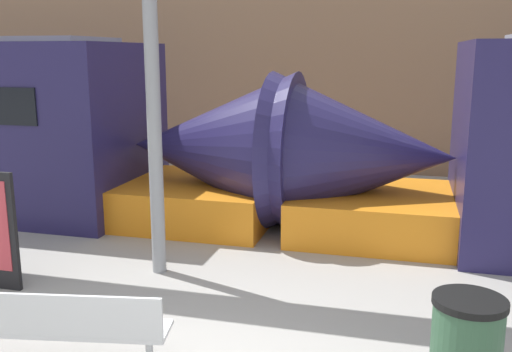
# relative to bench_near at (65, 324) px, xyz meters

# --- Properties ---
(station_wall) EXTENTS (56.00, 0.20, 5.00)m
(station_wall) POSITION_rel_bench_near_xyz_m (1.23, 10.01, 2.01)
(station_wall) COLOR #937051
(station_wall) RESTS_ON ground_plane
(bench_near) EXTENTS (1.94, 0.77, 0.83)m
(bench_near) POSITION_rel_bench_near_xyz_m (0.00, 0.00, 0.00)
(bench_near) COLOR silver
(bench_near) RESTS_ON ground_plane
(support_column_near) EXTENTS (0.19, 0.19, 3.81)m
(support_column_near) POSITION_rel_bench_near_xyz_m (-0.22, 2.55, 1.42)
(support_column_near) COLOR gray
(support_column_near) RESTS_ON ground_plane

